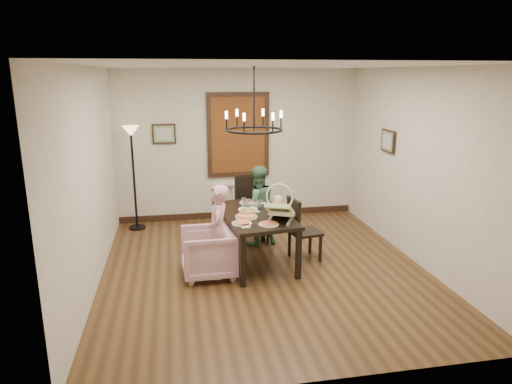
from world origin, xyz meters
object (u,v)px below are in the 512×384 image
object	(u,v)px
dining_table	(254,219)
elderly_woman	(218,239)
baby_bouncer	(280,208)
floor_lamp	(134,180)
chair_right	(305,228)
seated_man	(257,212)
armchair	(208,253)
chair_far	(253,208)
drinking_glass	(250,205)

from	to	relation	value
dining_table	elderly_woman	size ratio (longest dim) A/B	1.60
baby_bouncer	floor_lamp	size ratio (longest dim) A/B	0.30
chair_right	floor_lamp	size ratio (longest dim) A/B	0.53
seated_man	baby_bouncer	distance (m)	1.18
floor_lamp	elderly_woman	bearing A→B (deg)	-61.29
dining_table	armchair	world-z (taller)	dining_table
chair_far	chair_right	distance (m)	1.13
floor_lamp	seated_man	bearing A→B (deg)	-30.37
dining_table	seated_man	bearing A→B (deg)	68.27
dining_table	chair_far	xyz separation A→B (m)	(0.14, 0.91, -0.12)
baby_bouncer	floor_lamp	xyz separation A→B (m)	(-2.10, 2.27, -0.03)
dining_table	chair_far	bearing A→B (deg)	73.91
dining_table	floor_lamp	bearing A→B (deg)	126.66
baby_bouncer	drinking_glass	world-z (taller)	baby_bouncer
chair_far	baby_bouncer	xyz separation A→B (m)	(0.15, -1.32, 0.38)
elderly_woman	baby_bouncer	bearing A→B (deg)	98.15
armchair	baby_bouncer	world-z (taller)	baby_bouncer
chair_right	seated_man	xyz separation A→B (m)	(-0.59, 0.73, 0.06)
chair_far	drinking_glass	size ratio (longest dim) A/B	7.26
dining_table	chair_far	size ratio (longest dim) A/B	1.56
drinking_glass	chair_far	bearing A→B (deg)	76.96
chair_far	drinking_glass	xyz separation A→B (m)	(-0.17, -0.72, 0.28)
chair_far	chair_right	xyz separation A→B (m)	(0.63, -0.94, -0.07)
elderly_woman	drinking_glass	world-z (taller)	elderly_woman
baby_bouncer	dining_table	bearing A→B (deg)	148.80
chair_far	baby_bouncer	distance (m)	1.38
seated_man	chair_right	bearing A→B (deg)	118.30
armchair	floor_lamp	xyz separation A→B (m)	(-1.11, 2.21, 0.57)
chair_right	floor_lamp	xyz separation A→B (m)	(-2.57, 1.89, 0.42)
chair_far	baby_bouncer	world-z (taller)	baby_bouncer
seated_man	floor_lamp	size ratio (longest dim) A/B	0.60
armchair	drinking_glass	size ratio (longest dim) A/B	4.85
chair_far	armchair	size ratio (longest dim) A/B	1.50
dining_table	elderly_woman	world-z (taller)	elderly_woman
baby_bouncer	armchair	bearing A→B (deg)	-159.24
armchair	elderly_woman	bearing A→B (deg)	67.46
chair_far	floor_lamp	bearing A→B (deg)	146.23
chair_far	elderly_woman	size ratio (longest dim) A/B	1.03
dining_table	baby_bouncer	size ratio (longest dim) A/B	3.11
chair_right	seated_man	bearing A→B (deg)	29.93
dining_table	drinking_glass	size ratio (longest dim) A/B	11.29
dining_table	chair_right	size ratio (longest dim) A/B	1.77
chair_far	drinking_glass	bearing A→B (deg)	-110.74
dining_table	chair_far	world-z (taller)	chair_far
chair_far	chair_right	world-z (taller)	chair_far
elderly_woman	drinking_glass	distance (m)	0.85
elderly_woman	dining_table	bearing A→B (deg)	134.14
floor_lamp	baby_bouncer	bearing A→B (deg)	-47.33
seated_man	baby_bouncer	bearing A→B (deg)	85.25
dining_table	seated_man	size ratio (longest dim) A/B	1.58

